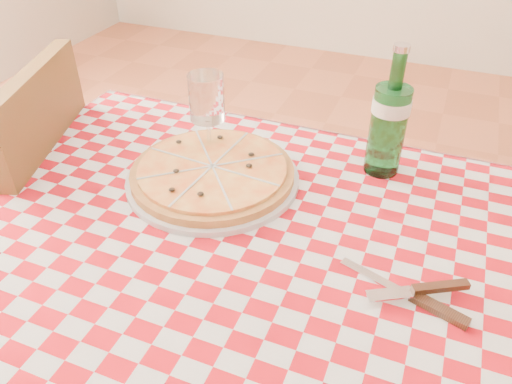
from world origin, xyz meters
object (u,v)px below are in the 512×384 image
water_bottle (390,112)px  wine_glass (208,117)px  chair_far (30,210)px  dining_table (254,273)px  pizza_plate (212,172)px

water_bottle → wine_glass: 0.40m
chair_far → wine_glass: 0.61m
chair_far → dining_table: bearing=153.8°
chair_far → wine_glass: size_ratio=4.64×
dining_table → chair_far: bearing=172.1°
water_bottle → wine_glass: (-0.39, -0.09, -0.04)m
dining_table → pizza_plate: 0.24m
water_bottle → wine_glass: water_bottle is taller
dining_table → water_bottle: 0.45m
dining_table → wine_glass: 0.37m
dining_table → pizza_plate: size_ratio=3.14×
chair_far → pizza_plate: 0.60m
pizza_plate → water_bottle: water_bottle is taller
water_bottle → pizza_plate: bearing=-151.2°
pizza_plate → wine_glass: 0.13m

